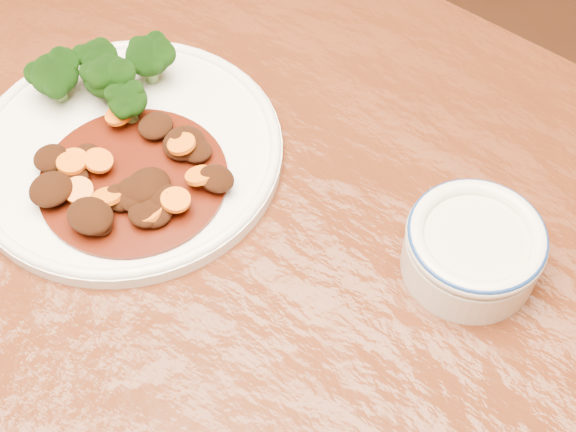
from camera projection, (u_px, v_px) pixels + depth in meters
The scene contains 5 objects.
dining_table at pixel (182, 311), 0.76m from camera, with size 1.57×1.02×0.75m.
dinner_plate at pixel (127, 150), 0.76m from camera, with size 0.30×0.30×0.02m.
broccoli_florets at pixel (105, 72), 0.77m from camera, with size 0.12×0.12×0.05m.
mince_stew at pixel (132, 179), 0.72m from camera, with size 0.17×0.17×0.03m.
dip_bowl at pixel (473, 247), 0.67m from camera, with size 0.12×0.12×0.05m.
Camera 1 is at (0.29, -0.25, 1.34)m, focal length 50.00 mm.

